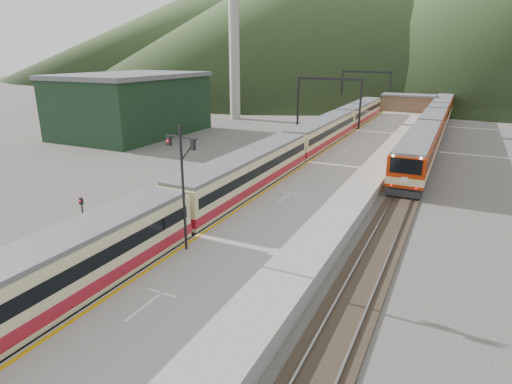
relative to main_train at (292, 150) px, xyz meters
The scene contains 16 objects.
track_main 6.89m from the main_train, 90.00° to the left, with size 2.60×200.00×0.23m.
track_far 8.52m from the main_train, 127.08° to the left, with size 2.60×200.00×0.23m.
track_second 13.41m from the main_train, 29.91° to the left, with size 2.60×200.00×0.23m.
platform 7.41m from the main_train, 39.50° to the left, with size 8.00×100.00×1.00m, color gray.
gantry_near 22.09m from the main_train, 97.51° to the left, with size 9.55×0.25×8.00m.
gantry_far 46.84m from the main_train, 93.50° to the left, with size 9.55×0.25×8.00m.
warehouse 29.39m from the main_train, 162.90° to the left, with size 14.50×20.50×8.60m.
smokestack 38.36m from the main_train, 127.55° to the left, with size 1.80×1.80×30.00m, color #9E998E.
station_shed 44.97m from the main_train, 82.85° to the left, with size 9.40×4.40×3.10m.
hill_a 164.05m from the main_train, 104.33° to the left, with size 180.00×180.00×60.00m, color #2D4325.
hill_d 240.29m from the main_train, 120.15° to the left, with size 200.00×200.00×55.00m, color #2D4325.
main_train is the anchor object (origin of this frame).
second_train 27.96m from the main_train, 65.72° to the left, with size 2.98×61.17×3.64m.
signal_mast 22.25m from the main_train, 84.26° to the right, with size 2.16×0.62×6.86m.
short_signal_b 3.74m from the main_train, 166.26° to the right, with size 0.25×0.20×2.27m.
short_signal_c 21.83m from the main_train, 108.33° to the right, with size 0.25×0.21×2.27m.
Camera 1 is at (15.00, -6.21, 11.33)m, focal length 30.00 mm.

